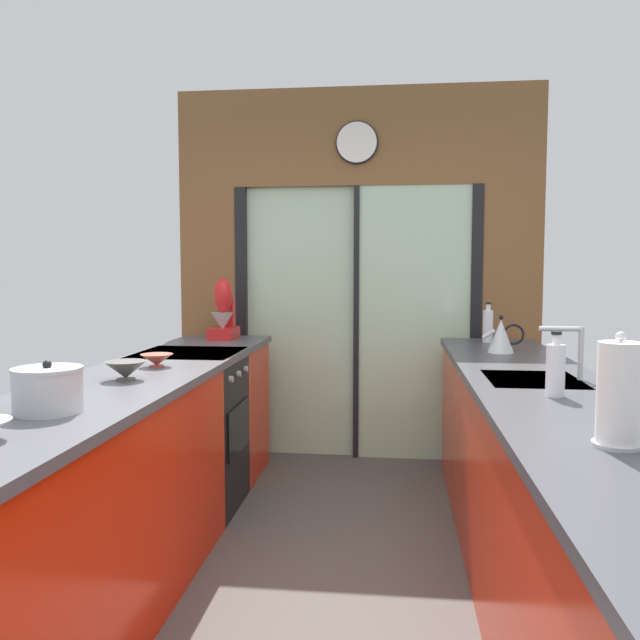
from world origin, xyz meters
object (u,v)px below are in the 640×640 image
at_px(kettle, 501,336).
at_px(soap_bottle_far, 488,325).
at_px(mixing_bowl_mid, 126,370).
at_px(stock_pot, 48,390).
at_px(oven_range, 190,431).
at_px(stand_mixer, 224,315).
at_px(mixing_bowl_far, 157,360).
at_px(paper_towel_roll, 619,395).
at_px(soap_bottle_near, 555,369).

height_order(kettle, soap_bottle_far, soap_bottle_far).
bearing_deg(mixing_bowl_mid, stock_pot, -90.00).
height_order(oven_range, soap_bottle_far, soap_bottle_far).
distance_m(stock_pot, kettle, 2.51).
bearing_deg(oven_range, stand_mixer, 88.54).
xyz_separation_m(oven_range, soap_bottle_far, (1.80, 0.72, 0.58)).
bearing_deg(soap_bottle_far, mixing_bowl_mid, -137.11).
height_order(oven_range, mixing_bowl_mid, mixing_bowl_mid).
distance_m(oven_range, mixing_bowl_far, 0.75).
distance_m(stand_mixer, paper_towel_roll, 3.08).
relative_size(mixing_bowl_far, soap_bottle_far, 0.61).
bearing_deg(kettle, mixing_bowl_mid, -147.72).
height_order(stock_pot, soap_bottle_far, soap_bottle_far).
bearing_deg(kettle, paper_towel_roll, -90.07).
xyz_separation_m(oven_range, kettle, (1.80, 0.20, 0.56)).
distance_m(oven_range, kettle, 1.90).
relative_size(oven_range, mixing_bowl_far, 5.76).
height_order(mixing_bowl_far, stock_pot, stock_pot).
bearing_deg(kettle, soap_bottle_far, 90.28).
height_order(mixing_bowl_far, soap_bottle_near, soap_bottle_near).
bearing_deg(stand_mixer, mixing_bowl_far, -90.00).
bearing_deg(mixing_bowl_far, mixing_bowl_mid, -90.00).
xyz_separation_m(oven_range, paper_towel_roll, (1.80, -1.79, 0.61)).
relative_size(stock_pot, paper_towel_roll, 0.73).
distance_m(soap_bottle_near, paper_towel_roll, 0.70).
relative_size(mixing_bowl_mid, kettle, 0.76).
bearing_deg(soap_bottle_far, oven_range, -158.09).
distance_m(mixing_bowl_far, soap_bottle_far, 2.19).
bearing_deg(paper_towel_roll, oven_range, 135.07).
xyz_separation_m(mixing_bowl_far, paper_towel_roll, (1.78, -1.24, 0.11)).
height_order(stand_mixer, soap_bottle_far, stand_mixer).
xyz_separation_m(kettle, soap_bottle_near, (-0.00, -1.29, 0.01)).
relative_size(oven_range, stock_pot, 3.94).
relative_size(mixing_bowl_far, soap_bottle_near, 0.64).
bearing_deg(oven_range, paper_towel_roll, -44.93).
distance_m(mixing_bowl_mid, soap_bottle_far, 2.43).
bearing_deg(paper_towel_roll, stock_pot, 172.89).
bearing_deg(mixing_bowl_far, kettle, 22.81).
bearing_deg(soap_bottle_far, kettle, -89.72).
relative_size(oven_range, soap_bottle_near, 3.67).
bearing_deg(mixing_bowl_mid, oven_range, 91.14).
bearing_deg(mixing_bowl_far, stock_pot, -90.00).
bearing_deg(oven_range, mixing_bowl_far, -88.09).
height_order(mixing_bowl_mid, stand_mixer, stand_mixer).
relative_size(soap_bottle_near, paper_towel_roll, 0.78).
xyz_separation_m(soap_bottle_near, soap_bottle_far, (0.00, 1.82, 0.01)).
relative_size(mixing_bowl_mid, soap_bottle_near, 0.73).
bearing_deg(soap_bottle_far, paper_towel_roll, -90.00).
relative_size(stock_pot, soap_bottle_far, 0.89).
distance_m(oven_range, soap_bottle_near, 2.18).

